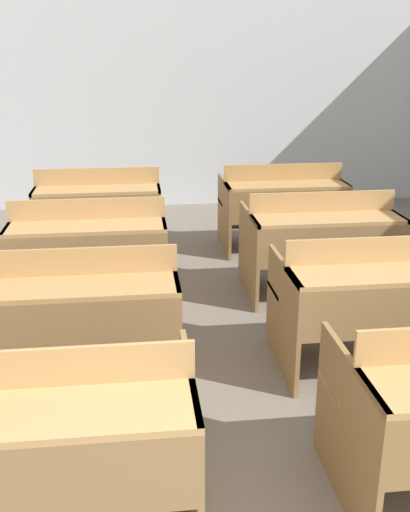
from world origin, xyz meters
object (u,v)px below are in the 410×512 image
bench_second_left (78,311)px  bench_front_left (48,437)px  bench_back_right (282,203)px  bench_third_right (320,239)px  bench_second_right (376,297)px  bench_back_left (99,208)px  bench_third_left (89,248)px

bench_second_left → bench_front_left: bearing=-90.9°
bench_second_left → bench_back_right: size_ratio=1.00×
bench_front_left → bench_back_right: bearing=63.0°
bench_third_right → bench_back_right: same height
bench_front_left → bench_third_right: same height
bench_second_left → bench_second_right: 1.88m
bench_back_left → bench_back_right: bearing=-0.2°
bench_front_left → bench_second_left: 1.25m
bench_third_right → bench_third_left: bearing=-179.7°
bench_third_left → bench_third_right: bearing=0.3°
bench_second_right → bench_back_left: (-1.87, 2.49, 0.00)m
bench_second_left → bench_back_left: same height
bench_third_right → bench_back_left: size_ratio=1.00×
bench_back_right → bench_third_left: bearing=-146.3°
bench_front_left → bench_third_left: same height
bench_second_left → bench_third_left: 1.22m
bench_second_left → bench_third_left: bearing=90.3°
bench_second_right → bench_second_left: bearing=179.9°
bench_third_left → bench_back_left: same height
bench_second_left → bench_back_right: (1.87, 2.48, 0.00)m
bench_second_left → bench_back_left: bearing=89.8°
bench_second_right → bench_third_right: 1.24m
bench_front_left → bench_back_right: (1.89, 3.73, 0.00)m
bench_front_left → bench_second_right: same height
bench_second_left → bench_third_right: same height
bench_front_left → bench_third_right: size_ratio=1.00×
bench_front_left → bench_back_left: size_ratio=1.00×
bench_second_left → bench_back_right: same height
bench_third_left → bench_back_left: 1.26m
bench_front_left → bench_second_right: size_ratio=1.00×
bench_third_left → bench_second_left: bearing=-89.7°
bench_second_left → bench_third_right: bearing=33.1°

